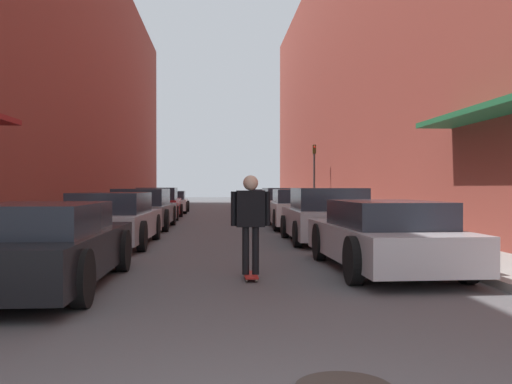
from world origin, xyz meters
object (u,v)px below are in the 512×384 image
parked_car_left_0 (42,246)px  parked_car_left_1 (113,220)px  parked_car_left_3 (158,204)px  parked_car_right_5 (262,199)px  skateboarder (251,216)px  parked_car_right_2 (297,209)px  parked_car_right_3 (284,204)px  traffic_light (314,170)px  parked_car_right_0 (384,236)px  parked_car_right_1 (327,216)px  parked_car_left_2 (143,209)px  parked_car_right_4 (271,202)px  parked_car_left_4 (170,202)px

parked_car_left_0 → parked_car_left_1: parked_car_left_1 is taller
parked_car_left_1 → parked_car_left_3: 11.37m
parked_car_left_1 → parked_car_right_5: size_ratio=1.11×
skateboarder → parked_car_right_5: bearing=85.1°
parked_car_right_2 → parked_car_right_3: bearing=88.4°
traffic_light → parked_car_right_3: bearing=-117.7°
parked_car_left_0 → parked_car_right_0: 5.43m
parked_car_right_3 → parked_car_left_1: bearing=-116.8°
parked_car_left_1 → parked_car_right_1: parked_car_right_1 is taller
parked_car_right_0 → parked_car_right_5: bearing=90.0°
parked_car_right_0 → skateboarder: 2.43m
parked_car_left_0 → parked_car_left_2: 11.32m
parked_car_left_2 → parked_car_left_3: size_ratio=1.01×
parked_car_left_3 → parked_car_right_1: (5.41, -10.91, 0.00)m
parked_car_left_2 → parked_car_left_3: bearing=90.8°
parked_car_right_2 → parked_car_right_4: bearing=89.3°
parked_car_left_4 → parked_car_right_0: size_ratio=0.93×
parked_car_left_4 → skateboarder: (3.05, -22.27, 0.40)m
parked_car_left_1 → parked_car_right_2: 7.62m
parked_car_right_4 → parked_car_right_5: parked_car_right_5 is taller
parked_car_left_1 → parked_car_left_4: size_ratio=1.12×
parked_car_left_3 → parked_car_right_5: parked_car_left_3 is taller
parked_car_right_5 → parked_car_left_2: bearing=-108.0°
parked_car_left_1 → parked_car_right_2: parked_car_right_2 is taller
parked_car_right_2 → parked_car_left_2: bearing=179.6°
parked_car_right_0 → traffic_light: 19.27m
parked_car_right_2 → traffic_light: (2.15, 9.06, 1.58)m
parked_car_left_4 → parked_car_right_4: parked_car_left_4 is taller
parked_car_left_2 → parked_car_left_4: size_ratio=1.15×
parked_car_left_3 → traffic_light: 8.30m
parked_car_right_5 → skateboarder: size_ratio=2.64×
parked_car_left_3 → traffic_light: (7.50, 3.18, 1.58)m
parked_car_right_0 → skateboarder: skateboarder is taller
traffic_light → parked_car_right_2: bearing=-103.3°
parked_car_left_0 → parked_car_right_5: bearing=79.2°
parked_car_left_4 → parked_car_right_3: (5.43, -6.31, 0.08)m
parked_car_right_4 → parked_car_right_1: bearing=-90.3°
parked_car_right_3 → traffic_light: bearing=62.3°
parked_car_left_0 → parked_car_left_4: bearing=90.2°
parked_car_left_1 → skateboarder: bearing=-59.8°
parked_car_left_4 → parked_car_left_1: bearing=-90.0°
parked_car_right_2 → parked_car_right_3: 5.25m
parked_car_right_0 → skateboarder: size_ratio=2.82×
parked_car_left_1 → traffic_light: traffic_light is taller
parked_car_right_0 → parked_car_right_3: (0.08, 15.27, 0.06)m
parked_car_right_0 → parked_car_right_5: size_ratio=1.07×
parked_car_left_1 → parked_car_left_4: bearing=90.0°
parked_car_left_3 → parked_car_left_1: bearing=-89.6°
parked_car_right_1 → parked_car_right_2: parked_car_right_1 is taller
parked_car_right_0 → parked_car_right_2: parked_car_right_2 is taller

